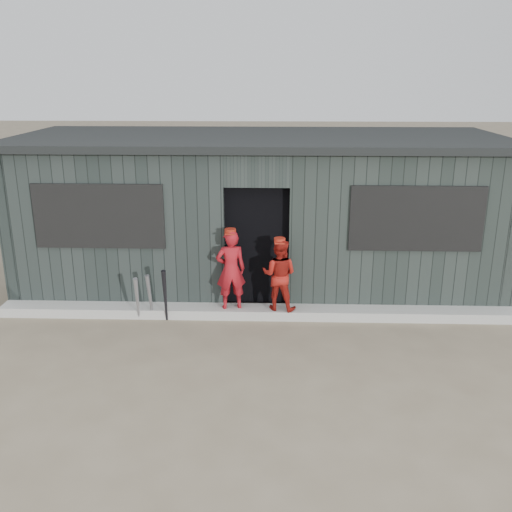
{
  "coord_description": "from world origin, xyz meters",
  "views": [
    {
      "loc": [
        0.27,
        -6.37,
        3.62
      ],
      "look_at": [
        0.0,
        1.8,
        1.0
      ],
      "focal_mm": 40.0,
      "sensor_mm": 36.0,
      "label": 1
    }
  ],
  "objects_px": {
    "player_red_right": "(279,275)",
    "dugout": "(259,211)",
    "bat_left": "(150,297)",
    "bat_right": "(165,296)",
    "player_red_left": "(231,270)",
    "player_grey_back": "(293,270)",
    "bat_mid": "(137,299)"
  },
  "relations": [
    {
      "from": "bat_mid",
      "to": "player_grey_back",
      "type": "distance_m",
      "value": 2.56
    },
    {
      "from": "player_red_right",
      "to": "dugout",
      "type": "relative_size",
      "value": 0.13
    },
    {
      "from": "dugout",
      "to": "player_grey_back",
      "type": "bearing_deg",
      "value": -59.65
    },
    {
      "from": "bat_right",
      "to": "player_red_right",
      "type": "distance_m",
      "value": 1.75
    },
    {
      "from": "bat_right",
      "to": "player_grey_back",
      "type": "relative_size",
      "value": 0.8
    },
    {
      "from": "bat_mid",
      "to": "dugout",
      "type": "xyz_separation_m",
      "value": [
        1.79,
        1.95,
        0.91
      ]
    },
    {
      "from": "player_red_right",
      "to": "player_grey_back",
      "type": "distance_m",
      "value": 0.75
    },
    {
      "from": "player_red_left",
      "to": "player_grey_back",
      "type": "height_order",
      "value": "player_red_left"
    },
    {
      "from": "player_red_left",
      "to": "dugout",
      "type": "distance_m",
      "value": 1.81
    },
    {
      "from": "bat_mid",
      "to": "bat_right",
      "type": "relative_size",
      "value": 0.88
    },
    {
      "from": "bat_right",
      "to": "player_red_left",
      "type": "xyz_separation_m",
      "value": [
        0.98,
        0.25,
        0.34
      ]
    },
    {
      "from": "player_grey_back",
      "to": "dugout",
      "type": "xyz_separation_m",
      "value": [
        -0.59,
        1.01,
        0.74
      ]
    },
    {
      "from": "dugout",
      "to": "player_red_right",
      "type": "bearing_deg",
      "value": -78.27
    },
    {
      "from": "player_red_right",
      "to": "dugout",
      "type": "distance_m",
      "value": 1.84
    },
    {
      "from": "bat_mid",
      "to": "bat_left",
      "type": "bearing_deg",
      "value": 24.1
    },
    {
      "from": "bat_left",
      "to": "player_red_right",
      "type": "relative_size",
      "value": 0.67
    },
    {
      "from": "bat_left",
      "to": "dugout",
      "type": "bearing_deg",
      "value": 49.22
    },
    {
      "from": "bat_mid",
      "to": "dugout",
      "type": "height_order",
      "value": "dugout"
    },
    {
      "from": "bat_mid",
      "to": "player_grey_back",
      "type": "height_order",
      "value": "player_grey_back"
    },
    {
      "from": "bat_right",
      "to": "player_red_right",
      "type": "height_order",
      "value": "player_red_right"
    },
    {
      "from": "bat_left",
      "to": "player_red_right",
      "type": "height_order",
      "value": "player_red_right"
    },
    {
      "from": "bat_mid",
      "to": "player_red_left",
      "type": "height_order",
      "value": "player_red_left"
    },
    {
      "from": "bat_right",
      "to": "player_grey_back",
      "type": "bearing_deg",
      "value": 25.56
    },
    {
      "from": "player_red_right",
      "to": "bat_mid",
      "type": "bearing_deg",
      "value": 20.7
    },
    {
      "from": "bat_left",
      "to": "player_grey_back",
      "type": "height_order",
      "value": "player_grey_back"
    },
    {
      "from": "bat_mid",
      "to": "bat_right",
      "type": "xyz_separation_m",
      "value": [
        0.43,
        0.0,
        0.06
      ]
    },
    {
      "from": "bat_right",
      "to": "player_grey_back",
      "type": "distance_m",
      "value": 2.17
    },
    {
      "from": "player_red_left",
      "to": "bat_right",
      "type": "bearing_deg",
      "value": 2.56
    },
    {
      "from": "player_grey_back",
      "to": "bat_mid",
      "type": "bearing_deg",
      "value": 32.28
    },
    {
      "from": "bat_left",
      "to": "player_grey_back",
      "type": "xyz_separation_m",
      "value": [
        2.2,
        0.86,
        0.17
      ]
    },
    {
      "from": "player_grey_back",
      "to": "player_red_left",
      "type": "bearing_deg",
      "value": 45.66
    },
    {
      "from": "dugout",
      "to": "bat_left",
      "type": "bearing_deg",
      "value": -130.78
    }
  ]
}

